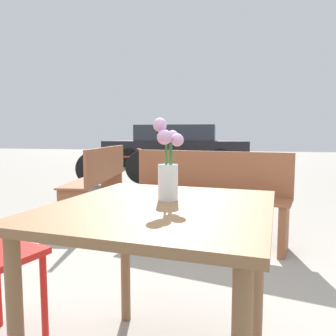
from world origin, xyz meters
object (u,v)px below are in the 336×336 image
object	(u,v)px
table_front	(161,232)
flower_vase	(168,169)
parked_car	(177,147)
bench_middle	(206,193)
bicycle	(118,167)
bench_near	(101,176)

from	to	relation	value
table_front	flower_vase	world-z (taller)	flower_vase
parked_car	bench_middle	bearing A→B (deg)	-75.40
table_front	bicycle	bearing A→B (deg)	114.47
table_front	bench_near	xyz separation A→B (m)	(-1.56, 2.73, -0.16)
bench_middle	parked_car	bearing A→B (deg)	104.60
flower_vase	bicycle	distance (m)	5.42
flower_vase	bench_middle	bearing A→B (deg)	92.44
table_front	bench_near	size ratio (longest dim) A/B	0.52
table_front	parked_car	world-z (taller)	parked_car
table_front	flower_vase	size ratio (longest dim) A/B	2.90
table_front	bench_middle	distance (m)	1.89
bench_middle	table_front	bearing A→B (deg)	-87.83
table_front	bench_middle	bearing A→B (deg)	92.17
parked_car	bicycle	bearing A→B (deg)	-93.01
flower_vase	bench_near	world-z (taller)	flower_vase
flower_vase	parked_car	size ratio (longest dim) A/B	0.07
flower_vase	bench_middle	distance (m)	1.85
bicycle	flower_vase	bearing A→B (deg)	-65.12
flower_vase	bench_near	bearing A→B (deg)	120.56
bench_near	parked_car	bearing A→B (deg)	94.07
bench_middle	bench_near	bearing A→B (deg)	150.24
bench_middle	parked_car	distance (m)	7.79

